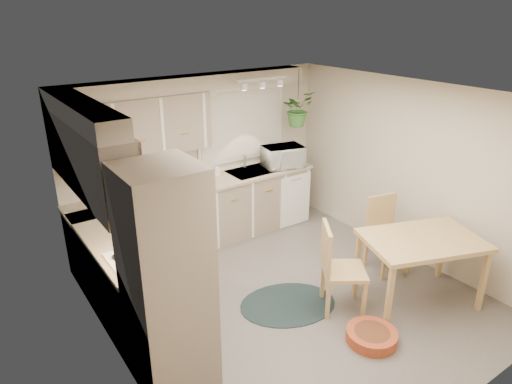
% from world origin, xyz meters
% --- Properties ---
extents(floor, '(4.20, 4.20, 0.00)m').
position_xyz_m(floor, '(0.00, 0.00, 0.00)').
color(floor, '#6B635E').
rests_on(floor, ground).
extents(ceiling, '(4.20, 4.20, 0.00)m').
position_xyz_m(ceiling, '(0.00, 0.00, 2.40)').
color(ceiling, white).
rests_on(ceiling, wall_back).
extents(wall_back, '(4.00, 0.04, 2.40)m').
position_xyz_m(wall_back, '(0.00, 2.10, 1.20)').
color(wall_back, '#BFB49E').
rests_on(wall_back, floor).
extents(wall_front, '(4.00, 0.04, 2.40)m').
position_xyz_m(wall_front, '(0.00, -2.10, 1.20)').
color(wall_front, '#BFB49E').
rests_on(wall_front, floor).
extents(wall_left, '(0.04, 4.20, 2.40)m').
position_xyz_m(wall_left, '(-2.00, 0.00, 1.20)').
color(wall_left, '#BFB49E').
rests_on(wall_left, floor).
extents(wall_right, '(0.04, 4.20, 2.40)m').
position_xyz_m(wall_right, '(2.00, 0.00, 1.20)').
color(wall_right, '#BFB49E').
rests_on(wall_right, floor).
extents(base_cab_left, '(0.60, 1.85, 0.90)m').
position_xyz_m(base_cab_left, '(-1.70, 0.88, 0.45)').
color(base_cab_left, gray).
rests_on(base_cab_left, floor).
extents(base_cab_back, '(3.60, 0.60, 0.90)m').
position_xyz_m(base_cab_back, '(-0.20, 1.80, 0.45)').
color(base_cab_back, gray).
rests_on(base_cab_back, floor).
extents(counter_left, '(0.64, 1.89, 0.04)m').
position_xyz_m(counter_left, '(-1.69, 0.88, 0.92)').
color(counter_left, tan).
rests_on(counter_left, base_cab_left).
extents(counter_back, '(3.64, 0.64, 0.04)m').
position_xyz_m(counter_back, '(-0.20, 1.79, 0.92)').
color(counter_back, tan).
rests_on(counter_back, base_cab_back).
extents(oven_stack, '(0.65, 0.65, 2.10)m').
position_xyz_m(oven_stack, '(-1.68, -0.38, 1.05)').
color(oven_stack, gray).
rests_on(oven_stack, floor).
extents(wall_oven_face, '(0.02, 0.56, 0.58)m').
position_xyz_m(wall_oven_face, '(-1.35, -0.38, 1.05)').
color(wall_oven_face, silver).
rests_on(wall_oven_face, oven_stack).
extents(upper_cab_left, '(0.35, 2.00, 0.75)m').
position_xyz_m(upper_cab_left, '(-1.82, 1.00, 1.83)').
color(upper_cab_left, gray).
rests_on(upper_cab_left, wall_left).
extents(upper_cab_back, '(2.00, 0.35, 0.75)m').
position_xyz_m(upper_cab_back, '(-1.00, 1.93, 1.83)').
color(upper_cab_back, gray).
rests_on(upper_cab_back, wall_back).
extents(soffit_left, '(0.30, 2.00, 0.20)m').
position_xyz_m(soffit_left, '(-1.85, 1.00, 2.30)').
color(soffit_left, '#BFB49E').
rests_on(soffit_left, wall_left).
extents(soffit_back, '(3.60, 0.30, 0.20)m').
position_xyz_m(soffit_back, '(-0.20, 1.95, 2.30)').
color(soffit_back, '#BFB49E').
rests_on(soffit_back, wall_back).
extents(cooktop, '(0.52, 0.58, 0.02)m').
position_xyz_m(cooktop, '(-1.68, 0.30, 0.94)').
color(cooktop, silver).
rests_on(cooktop, counter_left).
extents(range_hood, '(0.40, 0.60, 0.14)m').
position_xyz_m(range_hood, '(-1.70, 0.30, 1.40)').
color(range_hood, silver).
rests_on(range_hood, upper_cab_left).
extents(window_blinds, '(1.40, 0.02, 1.00)m').
position_xyz_m(window_blinds, '(0.70, 2.07, 1.60)').
color(window_blinds, white).
rests_on(window_blinds, wall_back).
extents(window_frame, '(1.50, 0.02, 1.10)m').
position_xyz_m(window_frame, '(0.70, 2.08, 1.60)').
color(window_frame, silver).
rests_on(window_frame, wall_back).
extents(sink, '(0.70, 0.48, 0.10)m').
position_xyz_m(sink, '(0.70, 1.80, 0.90)').
color(sink, '#9D9FA4').
rests_on(sink, counter_back).
extents(dishwasher_front, '(0.58, 0.02, 0.83)m').
position_xyz_m(dishwasher_front, '(1.30, 1.49, 0.42)').
color(dishwasher_front, silver).
rests_on(dishwasher_front, base_cab_back).
extents(track_light_bar, '(0.80, 0.04, 0.04)m').
position_xyz_m(track_light_bar, '(0.70, 1.55, 2.33)').
color(track_light_bar, silver).
rests_on(track_light_bar, ceiling).
extents(wall_clock, '(0.30, 0.03, 0.30)m').
position_xyz_m(wall_clock, '(0.15, 2.07, 2.18)').
color(wall_clock, '#E0C84F').
rests_on(wall_clock, wall_back).
extents(dining_table, '(1.51, 1.25, 0.81)m').
position_xyz_m(dining_table, '(1.20, -0.87, 0.41)').
color(dining_table, tan).
rests_on(dining_table, floor).
extents(chair_left, '(0.68, 0.68, 1.04)m').
position_xyz_m(chair_left, '(0.38, -0.49, 0.52)').
color(chair_left, tan).
rests_on(chair_left, floor).
extents(chair_back, '(0.55, 0.55, 0.99)m').
position_xyz_m(chair_back, '(1.45, -0.22, 0.49)').
color(chair_back, tan).
rests_on(chair_back, floor).
extents(braided_rug, '(1.35, 1.18, 0.01)m').
position_xyz_m(braided_rug, '(-0.10, -0.10, 0.01)').
color(braided_rug, black).
rests_on(braided_rug, floor).
extents(pet_bed, '(0.68, 0.68, 0.12)m').
position_xyz_m(pet_bed, '(0.22, -1.09, 0.06)').
color(pet_bed, '#B34B23').
rests_on(pet_bed, floor).
extents(microwave, '(0.65, 0.44, 0.40)m').
position_xyz_m(microwave, '(1.20, 1.70, 1.14)').
color(microwave, silver).
rests_on(microwave, counter_back).
extents(soap_bottle, '(0.10, 0.19, 0.09)m').
position_xyz_m(soap_bottle, '(0.16, 1.95, 0.98)').
color(soap_bottle, silver).
rests_on(soap_bottle, counter_back).
extents(hanging_plant, '(0.54, 0.59, 0.41)m').
position_xyz_m(hanging_plant, '(1.46, 1.70, 1.75)').
color(hanging_plant, '#36702C').
rests_on(hanging_plant, ceiling).
extents(coffee_maker, '(0.24, 0.28, 0.34)m').
position_xyz_m(coffee_maker, '(-0.91, 1.80, 1.11)').
color(coffee_maker, black).
rests_on(coffee_maker, counter_back).
extents(toaster, '(0.28, 0.17, 0.16)m').
position_xyz_m(toaster, '(-0.51, 1.82, 1.02)').
color(toaster, '#9D9FA4').
rests_on(toaster, counter_back).
extents(knife_block, '(0.12, 0.12, 0.21)m').
position_xyz_m(knife_block, '(-0.29, 1.85, 1.05)').
color(knife_block, tan).
rests_on(knife_block, counter_back).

